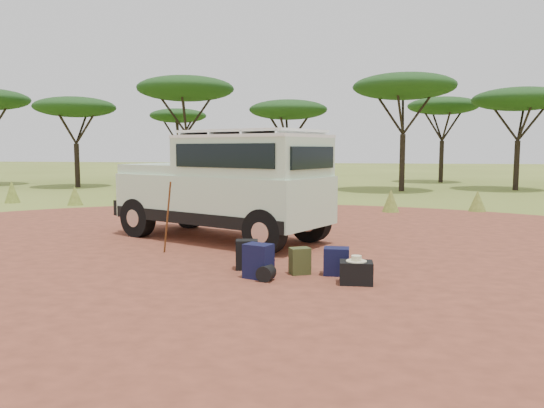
% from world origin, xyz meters
% --- Properties ---
extents(ground, '(140.00, 140.00, 0.00)m').
position_xyz_m(ground, '(0.00, 0.00, 0.00)').
color(ground, '#5B6925').
rests_on(ground, ground).
extents(dirt_clearing, '(23.00, 23.00, 0.01)m').
position_xyz_m(dirt_clearing, '(0.00, 0.00, 0.00)').
color(dirt_clearing, brown).
rests_on(dirt_clearing, ground).
extents(grass_fringe, '(36.60, 1.60, 0.90)m').
position_xyz_m(grass_fringe, '(0.12, 8.67, 0.40)').
color(grass_fringe, '#5B6925').
rests_on(grass_fringe, ground).
extents(acacia_treeline, '(46.70, 13.20, 6.26)m').
position_xyz_m(acacia_treeline, '(0.75, 19.81, 4.87)').
color(acacia_treeline, black).
rests_on(acacia_treeline, ground).
extents(safari_vehicle, '(5.71, 4.18, 2.61)m').
position_xyz_m(safari_vehicle, '(-1.15, 1.96, 1.26)').
color(safari_vehicle, silver).
rests_on(safari_vehicle, ground).
extents(walking_staff, '(0.33, 0.34, 1.53)m').
position_xyz_m(walking_staff, '(-1.95, 0.10, 0.76)').
color(walking_staff, brown).
rests_on(walking_staff, ground).
extents(backpack_black, '(0.45, 0.37, 0.55)m').
position_xyz_m(backpack_black, '(-0.01, -1.02, 0.27)').
color(backpack_black, black).
rests_on(backpack_black, ground).
extents(backpack_navy, '(0.54, 0.46, 0.59)m').
position_xyz_m(backpack_navy, '(0.33, -1.64, 0.30)').
color(backpack_navy, '#111238').
rests_on(backpack_navy, ground).
extents(backpack_olive, '(0.41, 0.37, 0.47)m').
position_xyz_m(backpack_olive, '(0.98, -1.23, 0.24)').
color(backpack_olive, '#3B411E').
rests_on(backpack_olive, ground).
extents(duffel_navy, '(0.44, 0.33, 0.49)m').
position_xyz_m(duffel_navy, '(1.62, -1.17, 0.24)').
color(duffel_navy, '#111238').
rests_on(duffel_navy, ground).
extents(hard_case, '(0.55, 0.40, 0.38)m').
position_xyz_m(hard_case, '(1.97, -1.74, 0.19)').
color(hard_case, black).
rests_on(hard_case, ground).
extents(stuff_sack, '(0.31, 0.31, 0.27)m').
position_xyz_m(stuff_sack, '(0.49, -1.80, 0.14)').
color(stuff_sack, black).
rests_on(stuff_sack, ground).
extents(safari_hat, '(0.33, 0.33, 0.10)m').
position_xyz_m(safari_hat, '(1.97, -1.74, 0.41)').
color(safari_hat, beige).
rests_on(safari_hat, hard_case).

